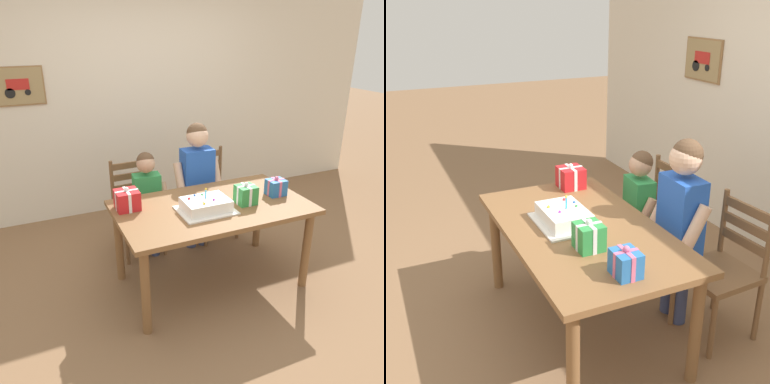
# 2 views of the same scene
# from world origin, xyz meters

# --- Properties ---
(ground_plane) EXTENTS (20.00, 20.00, 0.00)m
(ground_plane) POSITION_xyz_m (0.00, 0.00, 0.00)
(ground_plane) COLOR #846042
(back_wall) EXTENTS (6.40, 0.11, 2.60)m
(back_wall) POSITION_xyz_m (-0.00, 1.90, 1.30)
(back_wall) COLOR silver
(back_wall) RESTS_ON ground
(dining_table) EXTENTS (1.58, 0.91, 0.75)m
(dining_table) POSITION_xyz_m (0.00, 0.00, 0.66)
(dining_table) COLOR brown
(dining_table) RESTS_ON ground
(birthday_cake) EXTENTS (0.44, 0.34, 0.19)m
(birthday_cake) POSITION_xyz_m (-0.10, -0.08, 0.80)
(birthday_cake) COLOR white
(birthday_cake) RESTS_ON dining_table
(gift_box_red_large) EXTENTS (0.16, 0.14, 0.17)m
(gift_box_red_large) POSITION_xyz_m (0.60, -0.03, 0.82)
(gift_box_red_large) COLOR #286BB7
(gift_box_red_large) RESTS_ON dining_table
(gift_box_beside_cake) EXTENTS (0.16, 0.15, 0.19)m
(gift_box_beside_cake) POSITION_xyz_m (0.27, -0.08, 0.83)
(gift_box_beside_cake) COLOR #2D8E42
(gift_box_beside_cake) RESTS_ON dining_table
(gift_box_corner_small) EXTENTS (0.19, 0.18, 0.19)m
(gift_box_corner_small) POSITION_xyz_m (-0.65, 0.21, 0.83)
(gift_box_corner_small) COLOR red
(gift_box_corner_small) RESTS_ON dining_table
(chair_left) EXTENTS (0.44, 0.44, 0.92)m
(chair_left) POSITION_xyz_m (-0.41, 0.81, 0.47)
(chair_left) COLOR brown
(chair_left) RESTS_ON ground
(chair_right) EXTENTS (0.44, 0.44, 0.92)m
(chair_right) POSITION_xyz_m (0.41, 0.81, 0.47)
(chair_right) COLOR brown
(chair_right) RESTS_ON ground
(child_older) EXTENTS (0.47, 0.27, 1.28)m
(child_older) POSITION_xyz_m (0.16, 0.63, 0.78)
(child_older) COLOR #38426B
(child_older) RESTS_ON ground
(child_younger) EXTENTS (0.40, 0.24, 1.06)m
(child_younger) POSITION_xyz_m (-0.36, 0.63, 0.65)
(child_younger) COLOR #38426B
(child_younger) RESTS_ON ground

